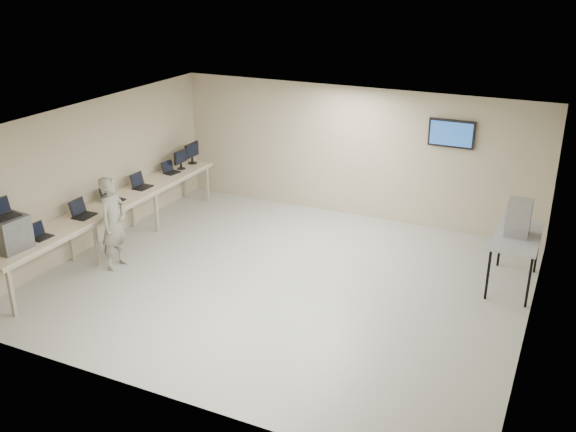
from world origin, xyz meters
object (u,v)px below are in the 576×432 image
at_px(side_table, 517,239).
at_px(soldier, 114,223).
at_px(workbench, 114,206).
at_px(equipment_box, 10,233).

bearing_deg(side_table, soldier, -160.76).
xyz_separation_m(workbench, side_table, (7.19, 1.55, 0.04)).
bearing_deg(soldier, side_table, -73.98).
bearing_deg(equipment_box, soldier, 73.69).
bearing_deg(workbench, equipment_box, -91.50).
height_order(workbench, soldier, soldier).
xyz_separation_m(equipment_box, side_table, (7.25, 3.94, -0.31)).
relative_size(equipment_box, side_table, 0.35).
relative_size(workbench, side_table, 3.83).
relative_size(soldier, side_table, 1.09).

